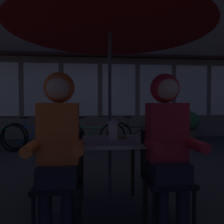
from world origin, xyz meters
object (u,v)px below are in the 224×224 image
at_px(chair_right, 165,172).
at_px(book, 118,137).
at_px(bicycle_second, 36,136).
at_px(bicycle_fourth, 139,134).
at_px(chair_left, 60,175).
at_px(cafe_table, 110,149).
at_px(bicycle_third, 92,136).
at_px(patio_umbrella, 110,14).
at_px(person_right_hooded, 167,134).
at_px(person_left_hooded, 58,136).
at_px(lantern, 113,128).
at_px(potted_plant, 189,123).

relative_size(chair_right, book, 4.35).
distance_m(chair_right, book, 0.65).
bearing_deg(bicycle_second, chair_right, -61.39).
bearing_deg(bicycle_fourth, chair_left, -112.59).
xyz_separation_m(cafe_table, bicycle_third, (-0.16, 3.20, -0.29)).
relative_size(patio_umbrella, person_right_hooded, 1.65).
bearing_deg(person_left_hooded, chair_right, 3.39).
relative_size(chair_right, bicycle_fourth, 0.53).
xyz_separation_m(lantern, person_left_hooded, (-0.51, -0.42, -0.01)).
bearing_deg(patio_umbrella, chair_right, -37.55).
bearing_deg(lantern, book, 53.34).
distance_m(lantern, bicycle_fourth, 3.49).
bearing_deg(lantern, chair_right, -39.07).
relative_size(lantern, potted_plant, 0.25).
xyz_separation_m(person_left_hooded, bicycle_fourth, (1.52, 3.72, -0.50)).
height_order(chair_right, bicycle_second, chair_right).
distance_m(cafe_table, lantern, 0.23).
height_order(cafe_table, patio_umbrella, patio_umbrella).
height_order(bicycle_second, bicycle_fourth, same).
bearing_deg(person_left_hooded, patio_umbrella, 41.57).
bearing_deg(chair_left, lantern, 35.58).
height_order(bicycle_fourth, potted_plant, potted_plant).
relative_size(chair_left, book, 4.35).
distance_m(person_left_hooded, person_right_hooded, 0.96).
distance_m(cafe_table, chair_left, 0.62).
height_order(chair_right, person_left_hooded, person_left_hooded).
bearing_deg(potted_plant, person_right_hooded, -116.54).
bearing_deg(bicycle_third, person_right_hooded, -80.06).
bearing_deg(person_left_hooded, bicycle_third, 84.88).
height_order(chair_left, bicycle_third, chair_left).
bearing_deg(person_right_hooded, patio_umbrella, 138.43).
xyz_separation_m(chair_right, person_left_hooded, (-0.96, -0.06, 0.36)).
relative_size(cafe_table, potted_plant, 0.80).
bearing_deg(cafe_table, potted_plant, 56.40).
height_order(person_left_hooded, book, person_left_hooded).
relative_size(cafe_table, person_right_hooded, 0.53).
bearing_deg(bicycle_fourth, lantern, -107.08).
distance_m(lantern, chair_left, 0.73).
height_order(cafe_table, potted_plant, potted_plant).
xyz_separation_m(chair_right, potted_plant, (2.31, 4.56, 0.05)).
bearing_deg(chair_left, bicycle_fourth, 67.41).
xyz_separation_m(cafe_table, lantern, (0.03, -0.00, 0.22)).
relative_size(chair_left, bicycle_fourth, 0.53).
bearing_deg(person_right_hooded, chair_right, 90.00).
xyz_separation_m(patio_umbrella, person_left_hooded, (-0.48, -0.43, -1.21)).
relative_size(patio_umbrella, potted_plant, 2.51).
distance_m(cafe_table, bicycle_third, 3.22).
bearing_deg(person_right_hooded, person_left_hooded, 180.00).
distance_m(book, potted_plant, 4.92).
relative_size(chair_left, bicycle_second, 0.52).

